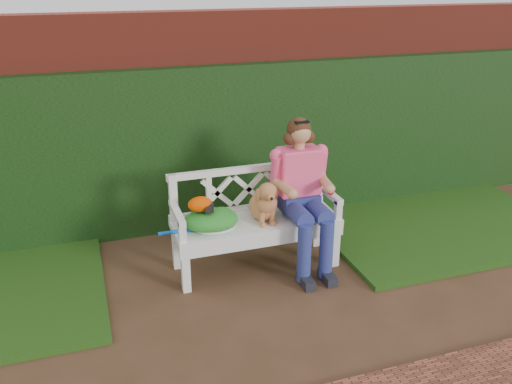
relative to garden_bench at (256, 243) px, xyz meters
name	(u,v)px	position (x,y,z in m)	size (l,w,h in m)	color
ground	(250,309)	(-0.27, -0.65, -0.24)	(60.00, 60.00, 0.00)	#402B19
brick_wall	(194,121)	(-0.27, 1.25, 0.86)	(10.00, 0.30, 2.20)	maroon
ivy_hedge	(200,150)	(-0.27, 1.03, 0.61)	(10.00, 0.18, 1.70)	#1E4716
grass_right	(434,222)	(2.13, 0.25, -0.21)	(2.60, 2.00, 0.05)	#193D0F
garden_bench	(256,243)	(0.00, 0.00, 0.00)	(1.58, 0.60, 0.48)	white
seated_woman	(300,195)	(0.41, -0.02, 0.43)	(0.57, 0.76, 1.35)	#F73474
dog	(264,200)	(0.06, -0.03, 0.44)	(0.27, 0.36, 0.40)	olive
tennis_racket	(211,227)	(-0.43, -0.04, 0.26)	(0.71, 0.30, 0.03)	white
green_bag	(211,219)	(-0.43, -0.03, 0.32)	(0.48, 0.37, 0.17)	#286F34
camera_item	(207,207)	(-0.46, -0.03, 0.44)	(0.11, 0.08, 0.07)	black
baseball_glove	(200,204)	(-0.51, -0.02, 0.47)	(0.21, 0.15, 0.13)	#DF4400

